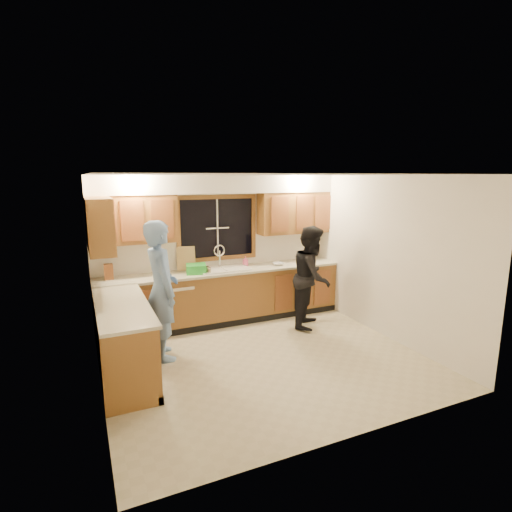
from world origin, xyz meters
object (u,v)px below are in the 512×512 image
at_px(sink, 224,273).
at_px(dishwasher, 175,305).
at_px(woman, 312,277).
at_px(soap_bottle, 245,261).
at_px(stove, 128,358).
at_px(dish_crate, 196,269).
at_px(knife_block, 109,272).
at_px(man, 162,290).
at_px(bowl, 278,264).

distance_m(sink, dishwasher, 0.96).
xyz_separation_m(woman, soap_bottle, (-0.82, 0.91, 0.16)).
relative_size(dishwasher, stove, 0.91).
height_order(sink, dish_crate, sink).
xyz_separation_m(sink, knife_block, (-1.83, 0.10, 0.18)).
relative_size(dishwasher, soap_bottle, 4.80).
bearing_deg(soap_bottle, knife_block, -179.50).
bearing_deg(woman, dishwasher, 111.64).
bearing_deg(knife_block, sink, -2.65).
distance_m(man, bowl, 2.42).
relative_size(woman, bowl, 8.72).
height_order(sink, bowl, sink).
bearing_deg(dish_crate, man, -129.03).
bearing_deg(dishwasher, knife_block, 173.20).
relative_size(stove, man, 0.47).
bearing_deg(man, sink, -54.76).
xyz_separation_m(stove, knife_block, (-0.03, 1.93, 0.59)).
relative_size(dishwasher, knife_block, 3.40).
bearing_deg(bowl, dish_crate, 179.44).
distance_m(stove, bowl, 3.35).
height_order(man, woman, man).
height_order(dishwasher, man, man).
relative_size(dish_crate, bowl, 1.62).
xyz_separation_m(sink, soap_bottle, (0.46, 0.12, 0.14)).
height_order(sink, stove, sink).
relative_size(man, soap_bottle, 11.21).
height_order(stove, knife_block, knife_block).
bearing_deg(woman, sink, 99.94).
bearing_deg(dishwasher, stove, -117.69).
distance_m(sink, woman, 1.50).
relative_size(sink, man, 0.45).
height_order(man, bowl, man).
relative_size(dishwasher, dish_crate, 2.61).
height_order(woman, bowl, woman).
relative_size(stove, woman, 0.53).
height_order(stove, soap_bottle, soap_bottle).
height_order(woman, knife_block, woman).
distance_m(woman, knife_block, 3.24).
relative_size(sink, bowl, 4.43).
bearing_deg(stove, sink, 45.39).
distance_m(stove, knife_block, 2.02).
xyz_separation_m(dish_crate, soap_bottle, (0.95, 0.18, 0.01)).
distance_m(man, dish_crate, 1.18).
relative_size(soap_bottle, bowl, 0.88).
bearing_deg(man, dish_crate, -42.02).
relative_size(sink, woman, 0.51).
bearing_deg(knife_block, man, -60.56).
bearing_deg(knife_block, stove, -88.52).
xyz_separation_m(soap_bottle, bowl, (0.55, -0.20, -0.06)).
bearing_deg(dish_crate, knife_block, 173.13).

